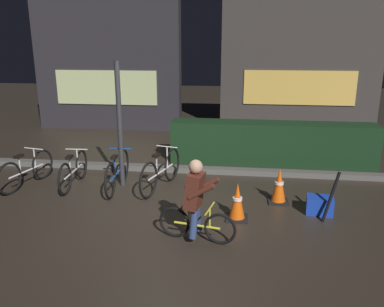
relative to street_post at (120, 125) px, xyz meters
name	(u,v)px	position (x,y,z in m)	size (l,w,h in m)	color
ground_plane	(176,213)	(1.31, -1.20, -1.25)	(40.00, 40.00, 0.00)	#2D261E
sidewalk_curb	(192,170)	(1.31, 1.00, -1.19)	(12.00, 0.24, 0.12)	#56544F
hedge_row	(272,143)	(3.11, 1.90, -0.75)	(4.80, 0.70, 1.00)	black
storefront_left	(107,64)	(-2.03, 5.30, 0.89)	(4.80, 0.54, 4.30)	#262328
storefront_right	(300,63)	(4.19, 6.00, 0.93)	(5.07, 0.54, 4.37)	#383330
street_post	(120,125)	(0.00, 0.00, 0.00)	(0.10, 0.10, 2.50)	#2D2D33
parked_bike_leftmost	(27,170)	(-1.90, -0.29, -0.91)	(0.46, 1.56, 0.73)	black
parked_bike_left_mid	(74,171)	(-0.96, -0.17, -0.92)	(0.46, 1.55, 0.72)	black
parked_bike_center_left	(118,172)	(-0.03, -0.20, -0.90)	(0.46, 1.66, 0.77)	black
parked_bike_center_right	(161,171)	(0.83, -0.09, -0.88)	(0.54, 1.71, 0.81)	black
traffic_cone_near	(237,202)	(2.35, -1.30, -0.94)	(0.36, 0.36, 0.63)	black
traffic_cone_far	(279,186)	(3.09, -0.49, -0.93)	(0.36, 0.36, 0.65)	black
blue_crate	(320,205)	(3.75, -0.90, -1.10)	(0.44, 0.32, 0.30)	#193DB7
cyclist	(196,200)	(1.76, -2.08, -0.62)	(1.17, 0.59, 1.25)	black
closed_umbrella	(331,197)	(3.86, -1.15, -0.84)	(0.05, 0.05, 0.85)	black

